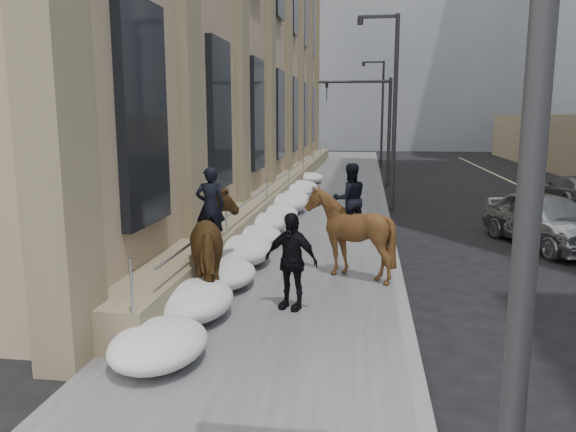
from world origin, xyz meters
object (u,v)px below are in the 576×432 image
object	(u,v)px
mounted_horse_left	(218,242)
car_silver	(546,220)
pedestrian	(291,261)
car_grey	(573,190)
mounted_horse_right	(349,229)

from	to	relation	value
mounted_horse_left	car_silver	size ratio (longest dim) A/B	0.58
mounted_horse_left	car_silver	xyz separation A→B (m)	(8.63, 6.23, -0.44)
pedestrian	car_grey	xyz separation A→B (m)	(10.60, 15.51, -0.44)
pedestrian	car_silver	world-z (taller)	pedestrian
car_silver	car_grey	distance (m)	9.32
mounted_horse_left	car_grey	distance (m)	19.25
mounted_horse_right	car_grey	world-z (taller)	mounted_horse_right
car_silver	car_grey	size ratio (longest dim) A/B	1.07
mounted_horse_right	car_grey	size ratio (longest dim) A/B	0.59
mounted_horse_right	mounted_horse_left	bearing A→B (deg)	12.90
mounted_horse_left	mounted_horse_right	size ratio (longest dim) A/B	1.05
mounted_horse_right	car_silver	size ratio (longest dim) A/B	0.56
mounted_horse_left	pedestrian	bearing A→B (deg)	138.30
mounted_horse_left	car_silver	distance (m)	10.65
mounted_horse_left	car_grey	xyz separation A→B (m)	(12.29, 14.80, -0.61)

